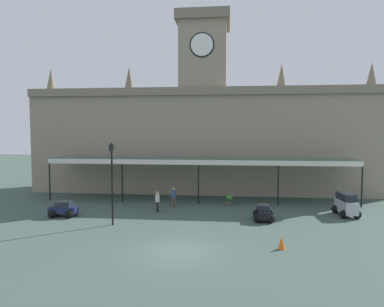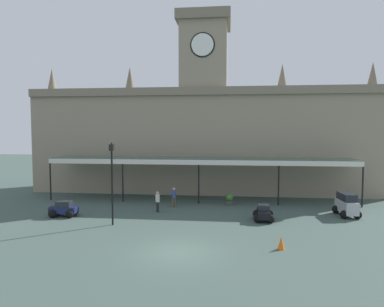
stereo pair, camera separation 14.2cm
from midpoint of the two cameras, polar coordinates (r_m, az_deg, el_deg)
ground_plane at (r=19.23m, az=-2.45°, el=-16.18°), size 140.00×140.00×0.00m
station_building at (r=36.81m, az=1.81°, el=3.34°), size 36.19×5.77×18.61m
entrance_canopy at (r=31.85m, az=1.14°, el=-1.02°), size 28.34×3.26×4.02m
car_black_sedan at (r=25.91m, az=11.69°, el=-9.79°), size 1.57×2.08×1.19m
car_navy_sedan at (r=28.25m, az=-20.82°, el=-8.82°), size 2.09×1.59×1.19m
car_silver_van at (r=29.14m, az=24.21°, el=-7.91°), size 1.70×2.46×1.77m
pedestrian_crossing_forecourt at (r=29.65m, az=-3.22°, el=-7.18°), size 0.35×0.34×1.67m
pedestrian_beside_cars at (r=27.96m, az=-5.94°, el=-7.87°), size 0.34×0.37×1.67m
victorian_lamppost at (r=24.28m, az=-13.38°, el=-3.50°), size 0.30×0.30×5.76m
traffic_cone at (r=20.17m, az=14.56°, el=-14.25°), size 0.40×0.40×0.72m
planter_by_canopy at (r=30.57m, az=6.08°, el=-7.66°), size 0.60×0.60×0.96m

